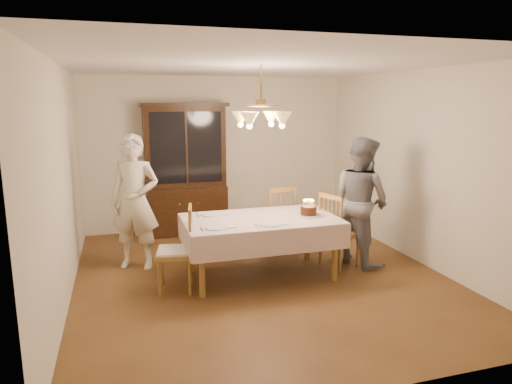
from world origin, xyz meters
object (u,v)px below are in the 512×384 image
object	(u,v)px
birthday_cake	(308,211)
dining_table	(261,224)
china_hutch	(186,171)
chair_far_side	(277,223)
elderly_woman	(135,202)

from	to	relation	value
birthday_cake	dining_table	bearing A→B (deg)	174.59
china_hutch	dining_table	bearing A→B (deg)	-75.14
chair_far_side	birthday_cake	bearing A→B (deg)	-82.83
dining_table	chair_far_side	bearing A→B (deg)	57.80
dining_table	elderly_woman	bearing A→B (deg)	151.67
dining_table	china_hutch	bearing A→B (deg)	104.86
dining_table	chair_far_side	xyz separation A→B (m)	(0.51, 0.80, -0.24)
chair_far_side	china_hutch	bearing A→B (deg)	127.28
china_hutch	elderly_woman	bearing A→B (deg)	-120.96
elderly_woman	birthday_cake	distance (m)	2.26
dining_table	china_hutch	distance (m)	2.36
elderly_woman	birthday_cake	bearing A→B (deg)	0.27
dining_table	china_hutch	size ratio (longest dim) A/B	0.88
china_hutch	chair_far_side	bearing A→B (deg)	-52.72
chair_far_side	birthday_cake	world-z (taller)	chair_far_side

